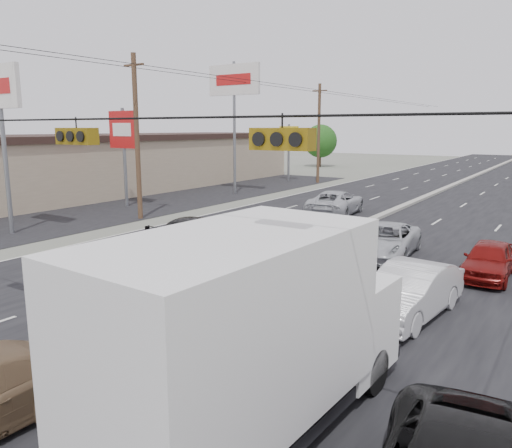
% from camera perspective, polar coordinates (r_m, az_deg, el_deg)
% --- Properties ---
extents(ground, '(200.00, 200.00, 0.00)m').
position_cam_1_polar(ground, '(13.73, -22.19, -14.10)').
color(ground, '#606356').
rests_on(ground, ground).
extents(road_surface, '(20.00, 160.00, 0.02)m').
position_cam_1_polar(road_surface, '(38.72, 17.14, 2.10)').
color(road_surface, black).
rests_on(road_surface, ground).
extents(center_median, '(0.50, 160.00, 0.20)m').
position_cam_1_polar(center_median, '(38.71, 17.14, 2.24)').
color(center_median, gray).
rests_on(center_median, ground).
extents(strip_mall, '(12.00, 42.00, 4.60)m').
position_cam_1_polar(strip_mall, '(48.55, -15.75, 6.60)').
color(strip_mall, tan).
rests_on(strip_mall, ground).
extents(parking_lot, '(10.00, 42.00, 0.02)m').
position_cam_1_polar(parking_lot, '(42.44, -7.54, 3.23)').
color(parking_lot, black).
rests_on(parking_lot, ground).
extents(utility_pole_left_b, '(1.60, 0.30, 10.00)m').
position_cam_1_polar(utility_pole_left_b, '(31.72, -13.45, 9.71)').
color(utility_pole_left_b, '#422D1E').
rests_on(utility_pole_left_b, ground).
extents(utility_pole_left_c, '(1.60, 0.30, 10.00)m').
position_cam_1_polar(utility_pole_left_c, '(52.19, 7.18, 10.28)').
color(utility_pole_left_c, '#422D1E').
rests_on(utility_pole_left_c, ground).
extents(traffic_signals, '(25.00, 0.30, 0.54)m').
position_cam_1_polar(traffic_signals, '(11.38, -20.12, 9.63)').
color(traffic_signals, black).
rests_on(traffic_signals, ground).
extents(pole_sign_near, '(3.50, 0.25, 9.00)m').
position_cam_1_polar(pole_sign_near, '(29.53, -27.24, 12.47)').
color(pole_sign_near, slate).
rests_on(pole_sign_near, ground).
extents(pole_sign_mid, '(2.60, 0.25, 7.00)m').
position_cam_1_polar(pole_sign_mid, '(37.06, -14.91, 9.79)').
color(pole_sign_mid, slate).
rests_on(pole_sign_mid, ground).
extents(pole_sign_billboard, '(5.00, 0.25, 11.00)m').
position_cam_1_polar(pole_sign_billboard, '(43.00, -2.52, 15.25)').
color(pole_sign_billboard, slate).
rests_on(pole_sign_billboard, ground).
extents(pole_sign_far, '(2.20, 0.25, 6.00)m').
position_cam_1_polar(pole_sign_far, '(53.83, 3.77, 9.62)').
color(pole_sign_far, slate).
rests_on(pole_sign_far, ground).
extents(tree_left_far, '(4.80, 4.80, 6.12)m').
position_cam_1_polar(tree_left_far, '(74.35, 7.38, 9.38)').
color(tree_left_far, '#382619').
rests_on(tree_left_far, ground).
extents(box_truck, '(3.12, 7.87, 3.92)m').
position_cam_1_polar(box_truck, '(9.16, -0.22, -12.28)').
color(box_truck, black).
rests_on(box_truck, ground).
extents(red_sedan, '(1.55, 4.41, 1.45)m').
position_cam_1_polar(red_sedan, '(15.42, -5.01, -7.63)').
color(red_sedan, '#9C0911').
rests_on(red_sedan, ground).
extents(queue_car_a, '(2.48, 4.83, 1.57)m').
position_cam_1_polar(queue_car_a, '(20.29, 5.58, -2.91)').
color(queue_car_a, black).
rests_on(queue_car_a, ground).
extents(queue_car_b, '(2.21, 4.96, 1.58)m').
position_cam_1_polar(queue_car_b, '(15.75, 17.16, -7.44)').
color(queue_car_b, silver).
rests_on(queue_car_b, ground).
extents(queue_car_c, '(2.85, 5.37, 1.44)m').
position_cam_1_polar(queue_car_c, '(22.78, 14.54, -1.86)').
color(queue_car_c, '#AFB2B7').
rests_on(queue_car_c, ground).
extents(queue_car_e, '(1.67, 4.11, 1.40)m').
position_cam_1_polar(queue_car_e, '(20.88, 25.08, -3.76)').
color(queue_car_e, maroon).
rests_on(queue_car_e, ground).
extents(oncoming_near, '(2.86, 5.53, 1.53)m').
position_cam_1_polar(oncoming_near, '(23.59, -6.90, -1.03)').
color(oncoming_near, black).
rests_on(oncoming_near, ground).
extents(oncoming_far, '(3.38, 6.04, 1.60)m').
position_cam_1_polar(oncoming_far, '(33.10, 9.09, 2.41)').
color(oncoming_far, '#B1B3B9').
rests_on(oncoming_far, ground).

